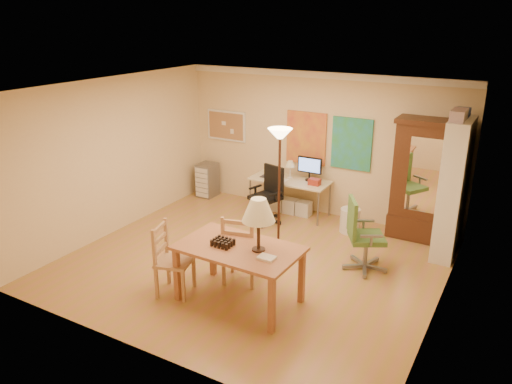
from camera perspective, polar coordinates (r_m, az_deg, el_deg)
The scene contains 16 objects.
floor at distance 7.88m, azimuth -0.38°, elevation -8.07°, with size 5.50×5.50×0.00m, color #A6813B.
crown_molding at distance 9.24m, azimuth 7.43°, elevation 13.13°, with size 5.50×0.08×0.12m, color white.
corkboard at distance 10.38m, azimuth -3.41°, elevation 7.58°, with size 0.90×0.04×0.62m, color #A87D4F.
art_panel_left at distance 9.56m, azimuth 5.75°, elevation 6.15°, with size 0.80×0.04×1.00m, color gold.
art_panel_right at distance 9.24m, azimuth 10.87°, elevation 5.42°, with size 0.75×0.04×0.95m, color teal.
dining_table at distance 6.45m, azimuth -1.18°, elevation -5.21°, with size 1.63×1.00×1.51m.
ladder_chair_back at distance 7.15m, azimuth -1.72°, elevation -6.73°, with size 0.58×0.57×1.05m.
ladder_chair_left at distance 6.98m, azimuth -9.54°, elevation -7.84°, with size 0.56×0.58×1.02m.
torchiere_lamp at distance 7.60m, azimuth 2.73°, elevation 4.27°, with size 0.37×0.37×2.06m.
computer_desk at distance 9.62m, azimuth 4.11°, elevation -0.10°, with size 1.52×0.67×1.15m.
office_chair_black at distance 9.27m, azimuth 1.23°, elevation -1.77°, with size 0.65×0.65×1.05m.
office_chair_green at distance 7.74m, azimuth 12.13°, elevation -6.58°, with size 0.70×0.70×1.13m.
drawer_cart at distance 10.62m, azimuth -5.59°, elevation 1.39°, with size 0.36×0.43×0.71m.
armoire at distance 8.84m, azimuth 18.79°, elevation 0.38°, with size 1.13×0.54×2.08m.
bookshelf at distance 8.30m, azimuth 21.58°, elevation 0.21°, with size 0.33×0.88×2.21m.
wastebin at distance 9.00m, azimuth 10.68°, elevation -3.21°, with size 0.35×0.35×0.44m, color silver.
Camera 1 is at (3.49, -6.04, 3.66)m, focal length 35.00 mm.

